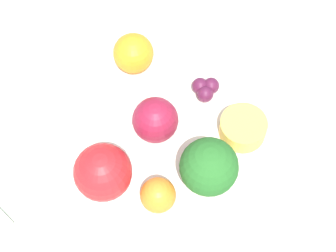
{
  "coord_description": "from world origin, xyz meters",
  "views": [
    {
      "loc": [
        -0.16,
        0.23,
        0.59
      ],
      "look_at": [
        0.0,
        0.0,
        0.06
      ],
      "focal_mm": 60.0,
      "sensor_mm": 36.0,
      "label": 1
    }
  ],
  "objects_px": {
    "bowl": "(168,137)",
    "broccoli": "(209,167)",
    "orange_front": "(133,53)",
    "small_cup": "(243,128)",
    "apple_green": "(103,172)",
    "orange_back": "(158,195)",
    "apple_red": "(155,120)",
    "grape_cluster": "(205,88)"
  },
  "relations": [
    {
      "from": "small_cup",
      "to": "broccoli",
      "type": "bearing_deg",
      "value": 90.23
    },
    {
      "from": "apple_red",
      "to": "grape_cluster",
      "type": "height_order",
      "value": "apple_red"
    },
    {
      "from": "orange_front",
      "to": "small_cup",
      "type": "xyz_separation_m",
      "value": [
        -0.15,
        0.0,
        -0.01
      ]
    },
    {
      "from": "bowl",
      "to": "orange_back",
      "type": "bearing_deg",
      "value": 118.07
    },
    {
      "from": "apple_green",
      "to": "orange_front",
      "type": "distance_m",
      "value": 0.15
    },
    {
      "from": "grape_cluster",
      "to": "small_cup",
      "type": "xyz_separation_m",
      "value": [
        -0.06,
        0.02,
        0.0
      ]
    },
    {
      "from": "apple_green",
      "to": "grape_cluster",
      "type": "bearing_deg",
      "value": -98.58
    },
    {
      "from": "broccoli",
      "to": "orange_back",
      "type": "height_order",
      "value": "broccoli"
    },
    {
      "from": "bowl",
      "to": "grape_cluster",
      "type": "height_order",
      "value": "grape_cluster"
    },
    {
      "from": "bowl",
      "to": "small_cup",
      "type": "bearing_deg",
      "value": -147.21
    },
    {
      "from": "apple_green",
      "to": "orange_front",
      "type": "relative_size",
      "value": 1.28
    },
    {
      "from": "orange_front",
      "to": "orange_back",
      "type": "relative_size",
      "value": 1.27
    },
    {
      "from": "broccoli",
      "to": "grape_cluster",
      "type": "height_order",
      "value": "broccoli"
    },
    {
      "from": "bowl",
      "to": "apple_green",
      "type": "relative_size",
      "value": 4.2
    },
    {
      "from": "apple_green",
      "to": "grape_cluster",
      "type": "xyz_separation_m",
      "value": [
        -0.02,
        -0.15,
        -0.02
      ]
    },
    {
      "from": "orange_front",
      "to": "bowl",
      "type": "bearing_deg",
      "value": 149.33
    },
    {
      "from": "broccoli",
      "to": "apple_green",
      "type": "relative_size",
      "value": 1.17
    },
    {
      "from": "orange_front",
      "to": "grape_cluster",
      "type": "height_order",
      "value": "orange_front"
    },
    {
      "from": "apple_green",
      "to": "broccoli",
      "type": "bearing_deg",
      "value": -144.31
    },
    {
      "from": "broccoli",
      "to": "orange_back",
      "type": "distance_m",
      "value": 0.06
    },
    {
      "from": "broccoli",
      "to": "small_cup",
      "type": "bearing_deg",
      "value": -89.77
    },
    {
      "from": "apple_red",
      "to": "bowl",
      "type": "bearing_deg",
      "value": -142.0
    },
    {
      "from": "apple_red",
      "to": "grape_cluster",
      "type": "relative_size",
      "value": 1.51
    },
    {
      "from": "orange_back",
      "to": "small_cup",
      "type": "xyz_separation_m",
      "value": [
        -0.03,
        -0.12,
        -0.01
      ]
    },
    {
      "from": "apple_green",
      "to": "small_cup",
      "type": "distance_m",
      "value": 0.16
    },
    {
      "from": "apple_green",
      "to": "small_cup",
      "type": "height_order",
      "value": "apple_green"
    },
    {
      "from": "orange_back",
      "to": "broccoli",
      "type": "bearing_deg",
      "value": -122.16
    },
    {
      "from": "apple_red",
      "to": "apple_green",
      "type": "bearing_deg",
      "value": 85.24
    },
    {
      "from": "orange_front",
      "to": "small_cup",
      "type": "height_order",
      "value": "orange_front"
    },
    {
      "from": "apple_red",
      "to": "small_cup",
      "type": "distance_m",
      "value": 0.09
    },
    {
      "from": "orange_front",
      "to": "orange_back",
      "type": "xyz_separation_m",
      "value": [
        -0.12,
        0.12,
        -0.0
      ]
    },
    {
      "from": "bowl",
      "to": "broccoli",
      "type": "bearing_deg",
      "value": 158.16
    },
    {
      "from": "apple_green",
      "to": "small_cup",
      "type": "xyz_separation_m",
      "value": [
        -0.08,
        -0.13,
        -0.02
      ]
    },
    {
      "from": "broccoli",
      "to": "orange_back",
      "type": "bearing_deg",
      "value": 57.84
    },
    {
      "from": "broccoli",
      "to": "apple_red",
      "type": "bearing_deg",
      "value": -13.6
    },
    {
      "from": "orange_front",
      "to": "grape_cluster",
      "type": "distance_m",
      "value": 0.09
    },
    {
      "from": "bowl",
      "to": "small_cup",
      "type": "relative_size",
      "value": 4.9
    },
    {
      "from": "apple_red",
      "to": "orange_front",
      "type": "bearing_deg",
      "value": -38.57
    },
    {
      "from": "apple_green",
      "to": "orange_back",
      "type": "height_order",
      "value": "apple_green"
    },
    {
      "from": "apple_green",
      "to": "small_cup",
      "type": "bearing_deg",
      "value": -122.74
    },
    {
      "from": "orange_front",
      "to": "small_cup",
      "type": "distance_m",
      "value": 0.15
    },
    {
      "from": "apple_red",
      "to": "grape_cluster",
      "type": "bearing_deg",
      "value": -102.76
    }
  ]
}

